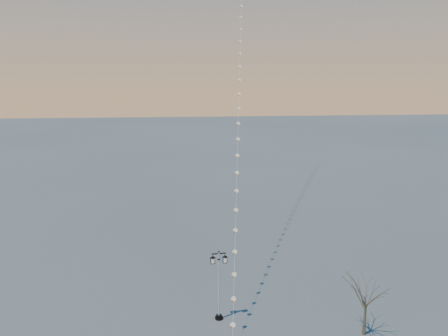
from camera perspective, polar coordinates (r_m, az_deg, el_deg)
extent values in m
cylinder|color=black|center=(36.21, -0.62, -17.87)|extent=(0.60, 0.60, 0.17)
cylinder|color=black|center=(36.13, -0.62, -17.65)|extent=(0.43, 0.43, 0.15)
cylinder|color=silver|center=(34.93, -0.63, -13.98)|extent=(0.14, 0.14, 5.00)
cylinder|color=black|center=(34.13, -0.64, -11.09)|extent=(0.21, 0.21, 0.06)
cube|color=black|center=(33.96, -0.64, -10.43)|extent=(1.01, 0.14, 0.06)
sphere|color=black|center=(33.91, -0.64, -10.23)|extent=(0.15, 0.15, 0.15)
pyramid|color=black|center=(33.96, -1.40, -10.73)|extent=(0.47, 0.47, 0.15)
cube|color=beige|center=(34.09, -1.39, -11.24)|extent=(0.28, 0.28, 0.36)
cube|color=black|center=(34.17, -1.39, -11.55)|extent=(0.32, 0.32, 0.04)
pyramid|color=black|center=(34.09, 0.12, -10.63)|extent=(0.47, 0.47, 0.15)
cube|color=beige|center=(34.22, 0.12, -11.14)|extent=(0.28, 0.28, 0.36)
cube|color=black|center=(34.30, 0.12, -11.45)|extent=(0.32, 0.32, 0.04)
cone|color=brown|center=(35.29, 16.84, -17.32)|extent=(0.27, 0.27, 2.29)
cone|color=orange|center=(52.48, 2.04, 17.74)|extent=(0.09, 0.09, 0.32)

